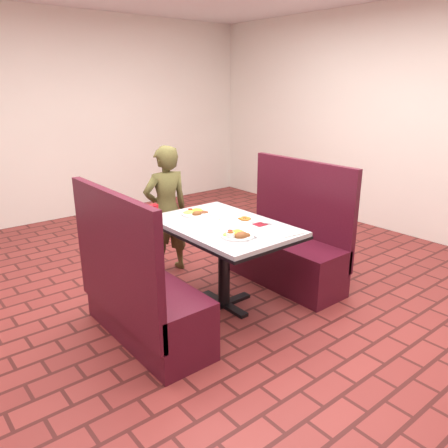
{
  "coord_description": "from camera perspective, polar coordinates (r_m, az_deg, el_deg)",
  "views": [
    {
      "loc": [
        -2.16,
        -2.64,
        1.85
      ],
      "look_at": [
        0.0,
        0.0,
        0.75
      ],
      "focal_mm": 35.0,
      "sensor_mm": 36.0,
      "label": 1
    }
  ],
  "objects": [
    {
      "name": "red_tumbler",
      "position": [
        3.78,
        -9.13,
        1.63
      ],
      "size": [
        0.08,
        0.08,
        0.12
      ],
      "primitive_type": "cylinder",
      "color": "#BA0C16",
      "rests_on": "dining_table"
    },
    {
      "name": "room",
      "position": [
        3.42,
        0.0,
        18.88
      ],
      "size": [
        7.0,
        7.04,
        2.82
      ],
      "color": "maroon",
      "rests_on": "ground"
    },
    {
      "name": "far_dinner_plate",
      "position": [
        3.86,
        -3.65,
        1.63
      ],
      "size": [
        0.27,
        0.27,
        0.07
      ],
      "rotation": [
        0.0,
        0.0,
        -0.23
      ],
      "color": "white",
      "rests_on": "dining_table"
    },
    {
      "name": "lettuce_shreds",
      "position": [
        3.66,
        -0.11,
        0.36
      ],
      "size": [
        0.28,
        0.32,
        0.0
      ],
      "primitive_type": null,
      "color": "#8EB548",
      "rests_on": "dining_table"
    },
    {
      "name": "booth_bench_right",
      "position": [
        4.25,
        8.37,
        -3.3
      ],
      "size": [
        0.47,
        1.2,
        1.17
      ],
      "color": "#4F1221",
      "rests_on": "ground"
    },
    {
      "name": "diner_person",
      "position": [
        4.4,
        -7.55,
        1.81
      ],
      "size": [
        0.5,
        0.35,
        1.29
      ],
      "primitive_type": "imported",
      "rotation": [
        0.0,
        0.0,
        3.04
      ],
      "color": "brown",
      "rests_on": "ground"
    },
    {
      "name": "knife_utensil",
      "position": [
        3.31,
        3.46,
        -1.44
      ],
      "size": [
        0.02,
        0.15,
        0.0
      ],
      "primitive_type": "cube",
      "rotation": [
        0.0,
        0.0,
        -0.07
      ],
      "color": "#BCBCC1",
      "rests_on": "dining_table"
    },
    {
      "name": "maroon_napkin",
      "position": [
        3.59,
        4.72,
        -0.05
      ],
      "size": [
        0.1,
        0.1,
        0.0
      ],
      "primitive_type": "cube",
      "rotation": [
        0.0,
        0.0,
        -0.04
      ],
      "color": "maroon",
      "rests_on": "dining_table"
    },
    {
      "name": "near_dinner_plate",
      "position": [
        3.28,
        1.77,
        -1.23
      ],
      "size": [
        0.26,
        0.26,
        0.08
      ],
      "rotation": [
        0.0,
        0.0,
        -0.37
      ],
      "color": "white",
      "rests_on": "dining_table"
    },
    {
      "name": "fork_utensil",
      "position": [
        3.25,
        2.98,
        -1.81
      ],
      "size": [
        0.08,
        0.12,
        0.0
      ],
      "primitive_type": "cube",
      "rotation": [
        0.0,
        0.0,
        -0.57
      ],
      "color": "silver",
      "rests_on": "dining_table"
    },
    {
      "name": "booth_bench_left",
      "position": [
        3.34,
        -10.8,
        -9.57
      ],
      "size": [
        0.47,
        1.2,
        1.17
      ],
      "color": "#4F1221",
      "rests_on": "ground"
    },
    {
      "name": "plantain_plate",
      "position": [
        3.68,
        2.77,
        0.6
      ],
      "size": [
        0.17,
        0.17,
        0.03
      ],
      "rotation": [
        0.0,
        0.0,
        -0.16
      ],
      "color": "white",
      "rests_on": "dining_table"
    },
    {
      "name": "paper_napkin",
      "position": [
        3.41,
        8.24,
        -1.09
      ],
      "size": [
        0.23,
        0.18,
        0.01
      ],
      "primitive_type": "cube",
      "rotation": [
        0.0,
        0.0,
        -0.1
      ],
      "color": "white",
      "rests_on": "dining_table"
    },
    {
      "name": "dining_table",
      "position": [
        3.62,
        0.0,
        -1.45
      ],
      "size": [
        0.81,
        1.21,
        0.75
      ],
      "color": "silver",
      "rests_on": "ground"
    },
    {
      "name": "spoon_utensil",
      "position": [
        3.6,
        5.31,
        0.06
      ],
      "size": [
        0.07,
        0.1,
        0.0
      ],
      "primitive_type": "cube",
      "rotation": [
        0.0,
        0.0,
        0.58
      ],
      "color": "silver",
      "rests_on": "dining_table"
    }
  ]
}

